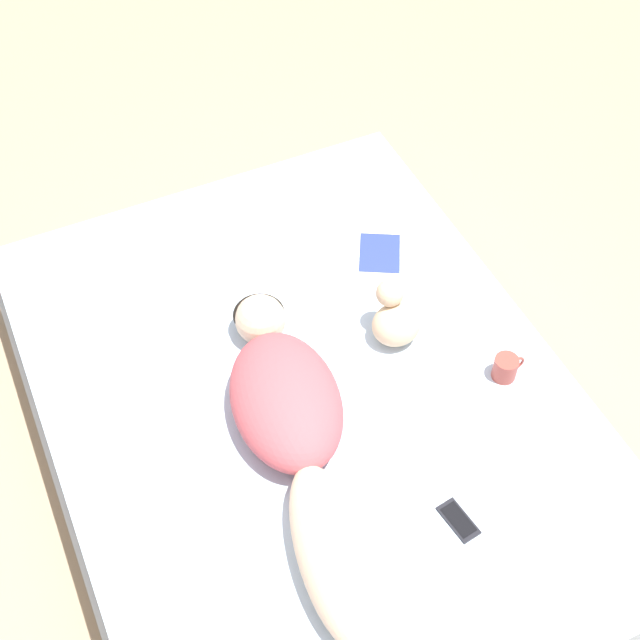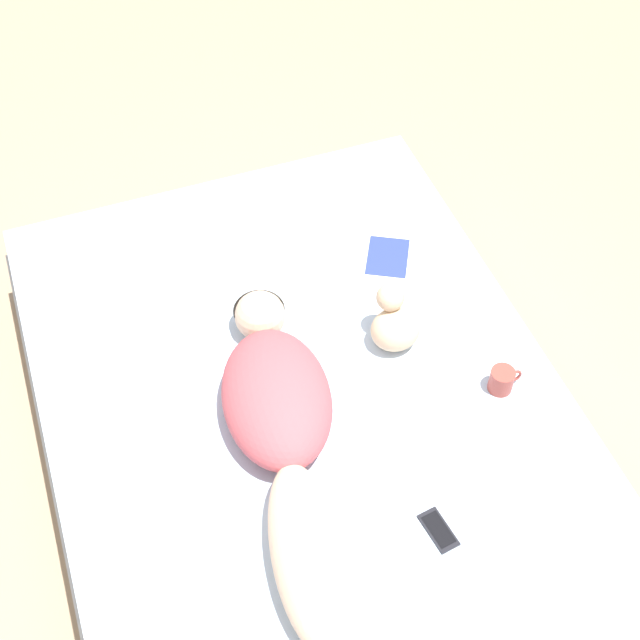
% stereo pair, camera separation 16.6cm
% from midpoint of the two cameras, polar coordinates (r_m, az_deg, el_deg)
% --- Properties ---
extents(ground_plane, '(12.00, 12.00, 0.00)m').
position_cam_midpoint_polar(ground_plane, '(3.43, -2.03, -8.95)').
color(ground_plane, '#9E8466').
extents(bed, '(1.78, 2.35, 0.44)m').
position_cam_midpoint_polar(bed, '(3.24, -2.13, -7.02)').
color(bed, beige).
rests_on(bed, ground_plane).
extents(person, '(0.46, 1.34, 0.19)m').
position_cam_midpoint_polar(person, '(2.86, -3.23, -7.29)').
color(person, '#DBB28E').
rests_on(person, bed).
extents(open_magazine, '(0.56, 0.49, 0.01)m').
position_cam_midpoint_polar(open_magazine, '(3.47, 0.57, 4.31)').
color(open_magazine, white).
rests_on(open_magazine, bed).
extents(coffee_mug, '(0.12, 0.08, 0.09)m').
position_cam_midpoint_polar(coffee_mug, '(3.11, 10.31, -3.06)').
color(coffee_mug, '#993D33').
rests_on(coffee_mug, bed).
extents(cell_phone, '(0.09, 0.15, 0.01)m').
position_cam_midpoint_polar(cell_phone, '(2.83, 7.15, -12.67)').
color(cell_phone, black).
rests_on(cell_phone, bed).
extents(plush_toy, '(0.18, 0.19, 0.23)m').
position_cam_midpoint_polar(plush_toy, '(3.14, 3.32, 0.04)').
color(plush_toy, '#D1B289').
rests_on(plush_toy, bed).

